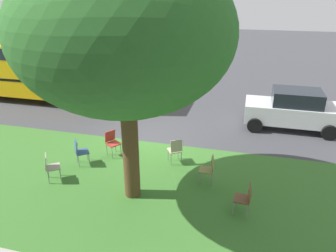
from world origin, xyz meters
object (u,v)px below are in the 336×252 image
chair_3 (175,149)px  parked_car (292,109)px  street_tree (124,34)px  chair_0 (80,150)px  chair_2 (50,165)px  chair_1 (112,141)px  chair_4 (209,168)px  school_bus (37,66)px  chair_5 (245,197)px

chair_3 → parked_car: parked_car is taller
street_tree → chair_0: bearing=-27.2°
parked_car → chair_3: bearing=45.9°
chair_2 → chair_1: bearing=-119.1°
chair_4 → chair_3: bearing=-36.6°
chair_1 → chair_2: (1.12, 2.00, 0.00)m
chair_3 → school_bus: 9.88m
chair_5 → chair_0: bearing=-13.0°
chair_5 → chair_1: bearing=-24.9°
chair_0 → chair_2: size_ratio=1.00×
chair_0 → chair_1: same height
chair_3 → parked_car: size_ratio=0.24×
chair_4 → parked_car: parked_car is taller
chair_5 → school_bus: bearing=-32.8°
chair_3 → chair_5: (-2.32, 2.10, 0.00)m
chair_4 → chair_1: bearing=-15.1°
street_tree → school_bus: 10.71m
school_bus → chair_3: bearing=150.2°
street_tree → parked_car: bearing=-127.7°
chair_3 → parked_car: bearing=-134.1°
chair_5 → parked_car: 6.43m
chair_2 → chair_3: size_ratio=1.00×
school_bus → chair_2: bearing=126.8°
chair_0 → chair_5: size_ratio=1.00×
chair_1 → chair_4: 3.64m
street_tree → chair_4: bearing=-150.9°
chair_4 → school_bus: bearing=-30.7°
chair_1 → school_bus: school_bus is taller
chair_2 → chair_4: same height
chair_0 → parked_car: 8.60m
chair_5 → school_bus: size_ratio=0.08×
chair_2 → chair_3: 3.92m
chair_1 → chair_5: (-4.60, 2.13, 0.00)m
chair_2 → parked_car: (-7.38, -6.08, 0.32)m
chair_1 → chair_4: size_ratio=1.00×
street_tree → school_bus: bearing=-41.7°
chair_0 → chair_5: same height
chair_0 → chair_5: 5.49m
chair_0 → chair_2: (0.37, 1.11, 0.00)m
chair_2 → chair_4: size_ratio=1.00×
chair_5 → street_tree: bearing=-1.3°
chair_2 → school_bus: 8.63m
chair_1 → school_bus: 7.99m
chair_3 → chair_5: same height
parked_car → chair_4: bearing=61.4°
street_tree → school_bus: (7.75, -6.90, -2.66)m
street_tree → parked_car: (-4.74, -6.14, -3.58)m
chair_0 → street_tree: bearing=152.8°
chair_2 → chair_4: 4.75m
chair_0 → chair_1: size_ratio=1.00×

